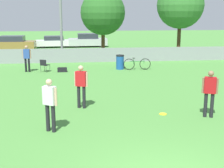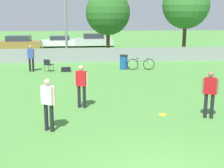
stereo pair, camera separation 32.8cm
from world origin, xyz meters
The scene contains 15 objects.
fence_backline centered at (0.00, 18.00, 0.55)m, with size 26.38×0.07×1.21m.
tree_near_pole centered at (0.40, 21.61, 3.75)m, with size 3.88×3.88×5.70m.
tree_far_right centered at (7.08, 20.90, 4.38)m, with size 4.06×4.06×6.43m.
player_defender_red centered at (-1.80, 6.18, 1.02)m, with size 0.54×0.35×1.75m.
player_thrower_red centered at (2.83, 4.51, 1.02)m, with size 0.53×0.36×1.75m.
player_receiver_white centered at (-2.84, 3.72, 1.02)m, with size 0.50×0.40×1.75m.
spectator_in_blue centered at (-5.14, 14.45, 0.99)m, with size 0.54×0.28×1.72m.
frisbee_disc centered at (1.26, 5.00, 0.01)m, with size 0.29×0.29×0.03m.
folding_chair_sideline centered at (-4.04, 14.29, 0.50)m, with size 0.63×0.63×0.82m.
bicycle_sideline centered at (2.08, 14.41, 0.39)m, with size 1.85×0.44×0.81m.
trash_bin centered at (0.97, 14.76, 0.49)m, with size 0.55×0.55×0.97m.
gear_bag_sideline centered at (-2.91, 14.22, 0.14)m, with size 0.61×0.33×0.30m.
parked_car_tan centered at (-8.38, 26.67, 0.71)m, with size 4.49×1.87×1.47m.
parked_car_white centered at (-4.40, 29.00, 0.62)m, with size 4.06×1.86×1.25m.
parked_car_silver centered at (-0.69, 29.19, 0.71)m, with size 4.34×1.99×1.48m.
Camera 2 is at (-1.62, -6.03, 3.79)m, focal length 50.00 mm.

